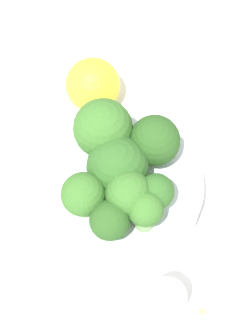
# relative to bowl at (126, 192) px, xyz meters

# --- Properties ---
(ground_plane) EXTENTS (3.00, 3.00, 0.00)m
(ground_plane) POSITION_rel_bowl_xyz_m (0.00, 0.00, -0.02)
(ground_plane) COLOR white
(bowl) EXTENTS (0.15, 0.15, 0.04)m
(bowl) POSITION_rel_bowl_xyz_m (0.00, 0.00, 0.00)
(bowl) COLOR silver
(bowl) RESTS_ON ground_plane
(broccoli_floret_0) EXTENTS (0.03, 0.03, 0.05)m
(broccoli_floret_0) POSITION_rel_bowl_xyz_m (-0.03, 0.03, 0.05)
(broccoli_floret_0) COLOR #84AD66
(broccoli_floret_0) RESTS_ON bowl
(broccoli_floret_1) EXTENTS (0.06, 0.06, 0.06)m
(broccoli_floret_1) POSITION_rel_bowl_xyz_m (0.01, 0.00, 0.05)
(broccoli_floret_1) COLOR #84AD66
(broccoli_floret_1) RESTS_ON bowl
(broccoli_floret_2) EXTENTS (0.05, 0.05, 0.06)m
(broccoli_floret_2) POSITION_rel_bowl_xyz_m (-0.01, -0.04, 0.05)
(broccoli_floret_2) COLOR #8EB770
(broccoli_floret_2) RESTS_ON bowl
(broccoli_floret_3) EXTENTS (0.04, 0.04, 0.05)m
(broccoli_floret_3) POSITION_rel_bowl_xyz_m (0.02, 0.04, 0.05)
(broccoli_floret_3) COLOR #7A9E5B
(broccoli_floret_3) RESTS_ON bowl
(broccoli_floret_4) EXTENTS (0.03, 0.03, 0.05)m
(broccoli_floret_4) POSITION_rel_bowl_xyz_m (-0.03, 0.01, 0.05)
(broccoli_floret_4) COLOR #7A9E5B
(broccoli_floret_4) RESTS_ON bowl
(broccoli_floret_5) EXTENTS (0.06, 0.06, 0.07)m
(broccoli_floret_5) POSITION_rel_bowl_xyz_m (0.04, -0.03, 0.06)
(broccoli_floret_5) COLOR #8EB770
(broccoli_floret_5) RESTS_ON bowl
(broccoli_floret_6) EXTENTS (0.04, 0.04, 0.06)m
(broccoli_floret_6) POSITION_rel_bowl_xyz_m (-0.01, 0.02, 0.05)
(broccoli_floret_6) COLOR #84AD66
(broccoli_floret_6) RESTS_ON bowl
(broccoli_floret_7) EXTENTS (0.04, 0.04, 0.05)m
(broccoli_floret_7) POSITION_rel_bowl_xyz_m (-0.01, 0.05, 0.05)
(broccoli_floret_7) COLOR #84AD66
(broccoli_floret_7) RESTS_ON bowl
(pepper_shaker) EXTENTS (0.03, 0.03, 0.06)m
(pepper_shaker) POSITION_rel_bowl_xyz_m (-0.08, 0.09, 0.01)
(pepper_shaker) COLOR silver
(pepper_shaker) RESTS_ON ground_plane
(lemon_wedge) EXTENTS (0.06, 0.06, 0.06)m
(lemon_wedge) POSITION_rel_bowl_xyz_m (0.09, -0.09, 0.01)
(lemon_wedge) COLOR yellow
(lemon_wedge) RESTS_ON ground_plane
(almond_crumb_0) EXTENTS (0.01, 0.01, 0.01)m
(almond_crumb_0) POSITION_rel_bowl_xyz_m (-0.12, 0.07, -0.02)
(almond_crumb_0) COLOR tan
(almond_crumb_0) RESTS_ON ground_plane
(almond_crumb_1) EXTENTS (0.01, 0.01, 0.01)m
(almond_crumb_1) POSITION_rel_bowl_xyz_m (0.08, -0.04, -0.02)
(almond_crumb_1) COLOR olive
(almond_crumb_1) RESTS_ON ground_plane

